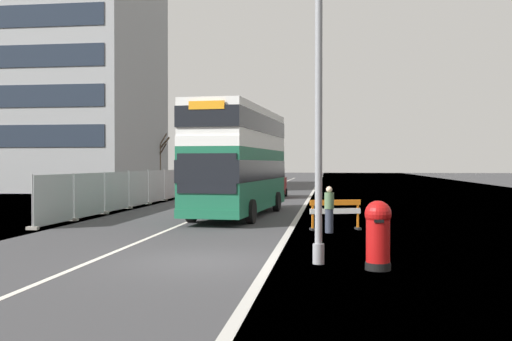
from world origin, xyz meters
TOP-DOWN VIEW (x-y plane):
  - ground at (0.52, 0.15)m, footprint 140.00×280.00m
  - double_decker_bus at (-1.07, 12.48)m, footprint 3.44×10.92m
  - lamppost_foreground at (2.89, -0.01)m, footprint 0.29×0.70m
  - red_pillar_postbox at (4.27, -0.61)m, footprint 0.62×0.62m
  - roadworks_barrier at (3.37, 7.31)m, footprint 1.93×0.96m
  - construction_site_fence at (-7.83, 16.08)m, footprint 0.44×20.60m
  - car_oncoming_near at (-0.97, 27.22)m, footprint 1.92×4.20m
  - car_receding_mid at (-6.00, 35.12)m, footprint 1.99×4.06m
  - bare_tree_far_verge_near at (-14.07, 42.03)m, footprint 2.51×2.23m
  - bare_tree_far_verge_mid at (-13.07, 54.00)m, footprint 2.62×2.54m
  - pedestrian_at_kerb at (3.14, 6.35)m, footprint 0.34×0.34m
  - backdrop_office_block at (-27.63, 37.21)m, footprint 27.48×15.25m

SIDE VIEW (x-z plane):
  - ground at x=0.52m, z-range -0.10..0.00m
  - roadworks_barrier at x=3.37m, z-range 0.16..1.28m
  - pedestrian_at_kerb at x=3.14m, z-range 0.00..1.66m
  - red_pillar_postbox at x=4.27m, z-range 0.08..1.69m
  - car_oncoming_near at x=-0.97m, z-range -0.06..2.03m
  - construction_site_fence at x=-7.83m, z-range -0.04..2.04m
  - car_receding_mid at x=-6.00m, z-range -0.07..2.07m
  - bare_tree_far_verge_mid at x=-13.07m, z-range -0.15..4.94m
  - double_decker_bus at x=-1.07m, z-range 0.16..5.19m
  - bare_tree_far_verge_near at x=-14.07m, z-range 0.06..5.66m
  - lamppost_foreground at x=2.89m, z-range -0.23..8.22m
  - backdrop_office_block at x=-27.63m, z-range 0.00..25.99m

